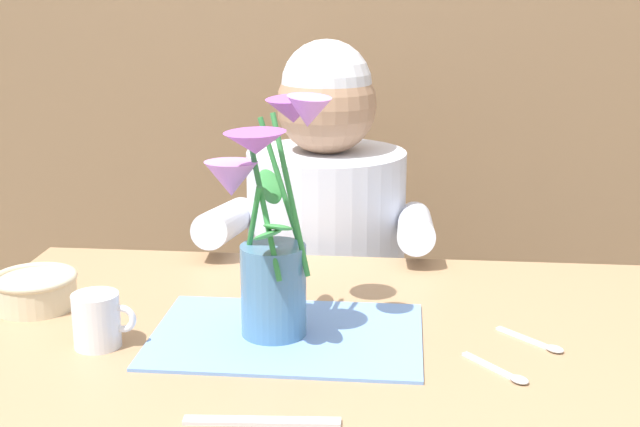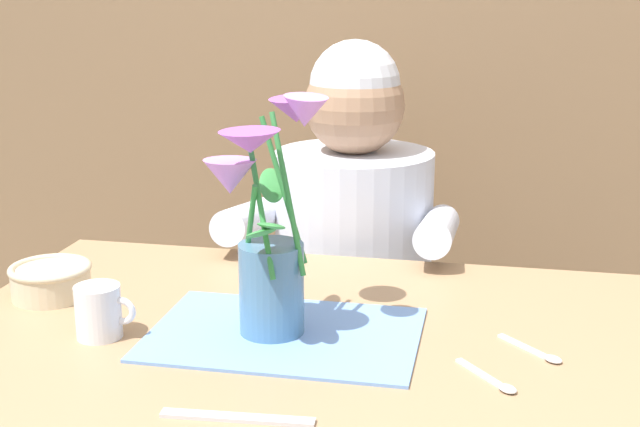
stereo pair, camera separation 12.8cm
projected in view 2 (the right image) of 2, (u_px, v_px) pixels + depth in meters
dining_table at (331, 401)px, 1.31m from camera, size 1.20×0.80×0.74m
seated_person at (352, 302)px, 1.92m from camera, size 0.45×0.47×1.14m
striped_placemat at (285, 334)px, 1.30m from camera, size 0.40×0.28×0.00m
flower_vase at (269, 227)px, 1.26m from camera, size 0.20×0.24×0.36m
ceramic_bowl at (51, 279)px, 1.45m from camera, size 0.14×0.14×0.06m
dinner_knife at (237, 418)px, 1.05m from camera, size 0.19×0.03×0.00m
tea_cup at (99, 312)px, 1.28m from camera, size 0.09×0.07×0.08m
spoon_1 at (495, 381)px, 1.15m from camera, size 0.09×0.10×0.01m
spoon_2 at (539, 353)px, 1.23m from camera, size 0.09×0.10×0.01m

